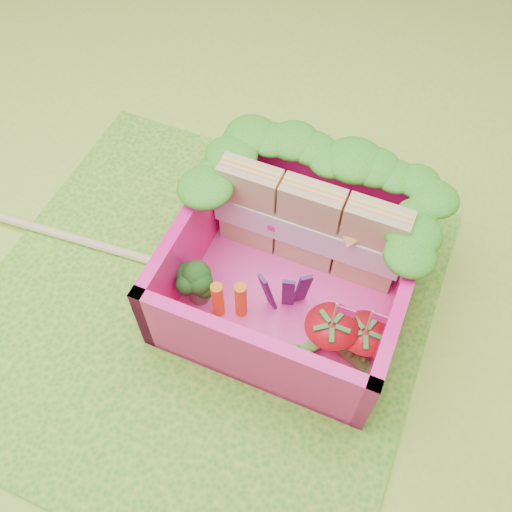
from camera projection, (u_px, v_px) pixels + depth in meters
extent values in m
plane|color=#A3CF3A|center=(201.00, 310.00, 3.43)|extent=(14.00, 14.00, 0.00)
cube|color=#459C23|center=(200.00, 309.00, 3.42)|extent=(2.60, 2.60, 0.03)
cube|color=#FF41AB|center=(291.00, 289.00, 3.45)|extent=(1.30, 1.30, 0.05)
cube|color=#FF1581|center=(328.00, 190.00, 3.55)|extent=(1.30, 0.07, 0.55)
cube|color=#FF1581|center=(250.00, 359.00, 2.93)|extent=(1.30, 0.07, 0.55)
cube|color=#FF1581|center=(196.00, 233.00, 3.37)|extent=(0.07, 1.30, 0.55)
cube|color=#FF1581|center=(398.00, 303.00, 3.11)|extent=(0.07, 1.30, 0.55)
ellipsoid|color=#298518|center=(252.00, 133.00, 3.37)|extent=(0.30, 0.30, 0.11)
ellipsoid|color=#298518|center=(271.00, 138.00, 3.34)|extent=(0.30, 0.30, 0.11)
ellipsoid|color=#298518|center=(291.00, 144.00, 3.31)|extent=(0.30, 0.30, 0.11)
ellipsoid|color=#298518|center=(311.00, 151.00, 3.29)|extent=(0.30, 0.30, 0.11)
ellipsoid|color=#298518|center=(332.00, 157.00, 3.26)|extent=(0.30, 0.30, 0.11)
ellipsoid|color=#298518|center=(353.00, 163.00, 3.23)|extent=(0.30, 0.30, 0.11)
ellipsoid|color=#298518|center=(374.00, 169.00, 3.21)|extent=(0.30, 0.30, 0.11)
ellipsoid|color=#298518|center=(396.00, 176.00, 3.18)|extent=(0.30, 0.30, 0.11)
ellipsoid|color=#298518|center=(418.00, 183.00, 3.15)|extent=(0.30, 0.30, 0.11)
ellipsoid|color=#298518|center=(204.00, 186.00, 3.14)|extent=(0.27, 0.27, 0.10)
ellipsoid|color=#298518|center=(215.00, 168.00, 3.21)|extent=(0.27, 0.27, 0.10)
ellipsoid|color=#298518|center=(225.00, 151.00, 3.28)|extent=(0.27, 0.27, 0.10)
ellipsoid|color=#298518|center=(235.00, 135.00, 3.35)|extent=(0.27, 0.27, 0.10)
ellipsoid|color=#298518|center=(410.00, 254.00, 2.89)|extent=(0.27, 0.27, 0.10)
ellipsoid|color=#298518|center=(417.00, 233.00, 2.96)|extent=(0.27, 0.27, 0.10)
ellipsoid|color=#298518|center=(423.00, 213.00, 3.03)|extent=(0.27, 0.27, 0.10)
ellipsoid|color=#298518|center=(429.00, 195.00, 3.11)|extent=(0.27, 0.27, 0.10)
cube|color=tan|center=(250.00, 205.00, 3.37)|extent=(0.36, 0.15, 0.63)
cube|color=tan|center=(309.00, 225.00, 3.29)|extent=(0.36, 0.15, 0.63)
cube|color=tan|center=(371.00, 245.00, 3.21)|extent=(0.36, 0.15, 0.63)
cube|color=white|center=(308.00, 228.00, 3.32)|extent=(1.14, 0.17, 0.20)
cylinder|color=#528D44|center=(199.00, 291.00, 3.33)|extent=(0.12, 0.12, 0.15)
ellipsoid|color=#144412|center=(197.00, 279.00, 3.22)|extent=(0.30, 0.30, 0.12)
cylinder|color=orange|center=(218.00, 300.00, 3.22)|extent=(0.07, 0.07, 0.28)
cylinder|color=orange|center=(241.00, 300.00, 3.22)|extent=(0.07, 0.07, 0.28)
cube|color=#39164E|center=(268.00, 292.00, 3.19)|extent=(0.07, 0.05, 0.38)
cube|color=#39164E|center=(288.00, 293.00, 3.19)|extent=(0.07, 0.04, 0.38)
cube|color=#39164E|center=(303.00, 289.00, 3.20)|extent=(0.07, 0.06, 0.38)
cone|color=red|center=(329.00, 338.00, 3.09)|extent=(0.29, 0.29, 0.29)
cylinder|color=tan|center=(334.00, 315.00, 2.87)|extent=(0.01, 0.01, 0.24)
cube|color=#F82997|center=(346.00, 311.00, 2.79)|extent=(0.10, 0.01, 0.06)
cone|color=red|center=(361.00, 344.00, 3.08)|extent=(0.27, 0.27, 0.27)
cylinder|color=tan|center=(369.00, 322.00, 2.86)|extent=(0.01, 0.01, 0.24)
cube|color=#F82997|center=(381.00, 318.00, 2.79)|extent=(0.10, 0.01, 0.06)
cube|color=green|center=(368.00, 324.00, 3.26)|extent=(0.32, 0.20, 0.05)
cube|color=green|center=(356.00, 359.00, 3.14)|extent=(0.32, 0.18, 0.05)
cube|color=green|center=(303.00, 353.00, 3.16)|extent=(0.23, 0.31, 0.05)
cube|color=#D8B577|center=(55.00, 234.00, 3.68)|extent=(2.08, 0.21, 0.05)
cube|color=#D8B577|center=(64.00, 235.00, 3.67)|extent=(2.08, 0.21, 0.05)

